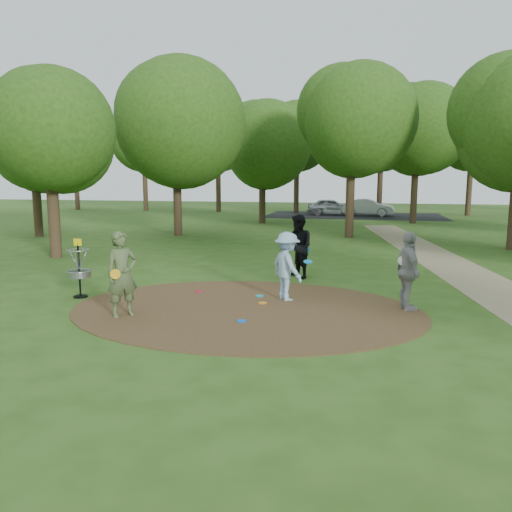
# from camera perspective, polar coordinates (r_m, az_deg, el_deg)

# --- Properties ---
(ground) EXTENTS (100.00, 100.00, 0.00)m
(ground) POSITION_cam_1_polar(r_m,az_deg,el_deg) (11.89, -1.21, -6.14)
(ground) COLOR #2D5119
(ground) RESTS_ON ground
(dirt_clearing) EXTENTS (8.40, 8.40, 0.02)m
(dirt_clearing) POSITION_cam_1_polar(r_m,az_deg,el_deg) (11.89, -1.21, -6.09)
(dirt_clearing) COLOR #47301C
(dirt_clearing) RESTS_ON ground
(parking_lot) EXTENTS (14.00, 8.00, 0.01)m
(parking_lot) POSITION_cam_1_polar(r_m,az_deg,el_deg) (41.29, 11.15, 4.56)
(parking_lot) COLOR black
(parking_lot) RESTS_ON ground
(player_observer_with_disc) EXTENTS (0.82, 0.83, 1.93)m
(player_observer_with_disc) POSITION_cam_1_polar(r_m,az_deg,el_deg) (11.49, -15.05, -2.04)
(player_observer_with_disc) COLOR #4B5D36
(player_observer_with_disc) RESTS_ON ground
(player_throwing_with_disc) EXTENTS (1.27, 1.28, 1.75)m
(player_throwing_with_disc) POSITION_cam_1_polar(r_m,az_deg,el_deg) (12.61, 3.58, -1.20)
(player_throwing_with_disc) COLOR #97BDE1
(player_throwing_with_disc) RESTS_ON ground
(player_walking_with_disc) EXTENTS (1.19, 1.22, 1.98)m
(player_walking_with_disc) POSITION_cam_1_polar(r_m,az_deg,el_deg) (15.39, 4.89, 1.09)
(player_walking_with_disc) COLOR black
(player_walking_with_disc) RESTS_ON ground
(player_waiting_with_disc) EXTENTS (0.76, 1.18, 1.86)m
(player_waiting_with_disc) POSITION_cam_1_polar(r_m,az_deg,el_deg) (12.16, 17.00, -1.69)
(player_waiting_with_disc) COLOR #9C9B9E
(player_waiting_with_disc) RESTS_ON ground
(disc_ground_cyan) EXTENTS (0.22, 0.22, 0.02)m
(disc_ground_cyan) POSITION_cam_1_polar(r_m,az_deg,el_deg) (13.10, 0.39, -4.57)
(disc_ground_cyan) COLOR #17A3B9
(disc_ground_cyan) RESTS_ON dirt_clearing
(disc_ground_blue) EXTENTS (0.22, 0.22, 0.02)m
(disc_ground_blue) POSITION_cam_1_polar(r_m,az_deg,el_deg) (10.87, -1.63, -7.44)
(disc_ground_blue) COLOR blue
(disc_ground_blue) RESTS_ON dirt_clearing
(disc_ground_red) EXTENTS (0.22, 0.22, 0.02)m
(disc_ground_red) POSITION_cam_1_polar(r_m,az_deg,el_deg) (13.69, -6.57, -4.04)
(disc_ground_red) COLOR red
(disc_ground_red) RESTS_ON dirt_clearing
(car_left) EXTENTS (4.05, 1.82, 1.35)m
(car_left) POSITION_cam_1_polar(r_m,az_deg,el_deg) (41.39, 8.58, 5.57)
(car_left) COLOR #A1A4A8
(car_left) RESTS_ON ground
(car_right) EXTENTS (4.23, 1.85, 1.35)m
(car_right) POSITION_cam_1_polar(r_m,az_deg,el_deg) (41.12, 12.64, 5.43)
(car_right) COLOR #A3A4AB
(car_right) RESTS_ON ground
(disc_ground_orange) EXTENTS (0.22, 0.22, 0.02)m
(disc_ground_orange) POSITION_cam_1_polar(r_m,az_deg,el_deg) (12.38, 0.75, -5.38)
(disc_ground_orange) COLOR orange
(disc_ground_orange) RESTS_ON dirt_clearing
(disc_golf_basket) EXTENTS (0.63, 0.63, 1.54)m
(disc_golf_basket) POSITION_cam_1_polar(r_m,az_deg,el_deg) (13.69, -19.59, -0.89)
(disc_golf_basket) COLOR black
(disc_golf_basket) RESTS_ON ground
(tree_ring) EXTENTS (37.49, 45.64, 9.09)m
(tree_ring) POSITION_cam_1_polar(r_m,az_deg,el_deg) (20.38, 13.19, 15.02)
(tree_ring) COLOR #332316
(tree_ring) RESTS_ON ground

